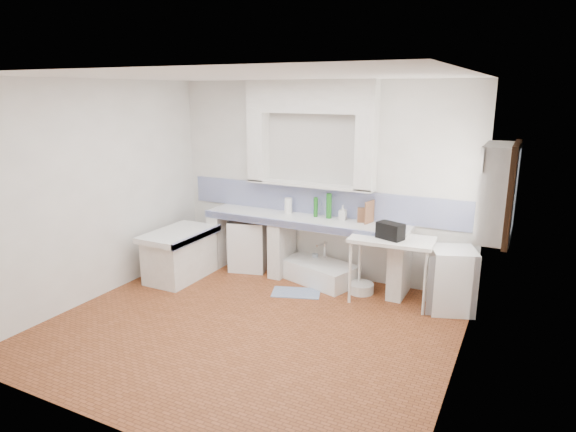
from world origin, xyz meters
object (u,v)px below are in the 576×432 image
at_px(stove, 250,244).
at_px(fridge, 452,280).
at_px(sink, 319,273).
at_px(side_table, 390,270).

xyz_separation_m(stove, fridge, (2.99, -0.16, 0.01)).
bearing_deg(fridge, stove, 157.20).
relative_size(sink, fridge, 1.34).
distance_m(sink, side_table, 1.15).
xyz_separation_m(stove, sink, (1.15, -0.01, -0.26)).
height_order(sink, fridge, fridge).
bearing_deg(sink, fridge, 13.63).
distance_m(stove, sink, 1.18).
distance_m(sink, fridge, 1.86).
bearing_deg(stove, side_table, -21.44).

